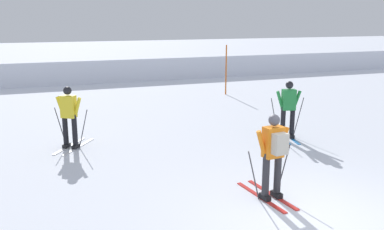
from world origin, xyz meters
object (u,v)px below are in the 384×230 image
Objects in this scene: skier_yellow at (69,116)px; trail_marker_pole at (226,70)px; skier_orange at (273,153)px; skier_green at (288,108)px.

trail_marker_pole reaches higher than skier_yellow.
skier_green is (2.66, 3.57, -0.04)m from skier_orange.
trail_marker_pole is (7.47, 6.09, 0.22)m from skier_yellow.
skier_yellow is 9.64m from trail_marker_pole.
skier_yellow is 1.00× the size of skier_orange.
trail_marker_pole is at bearing 69.48° from skier_orange.
skier_yellow is 0.75× the size of trail_marker_pole.
skier_yellow is at bearing -140.82° from trail_marker_pole.
skier_yellow is at bearing 168.53° from skier_green.
skier_orange is 0.75× the size of trail_marker_pole.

